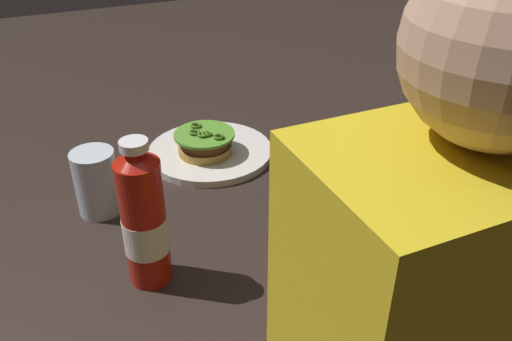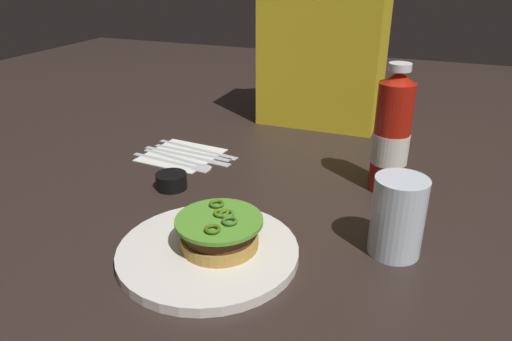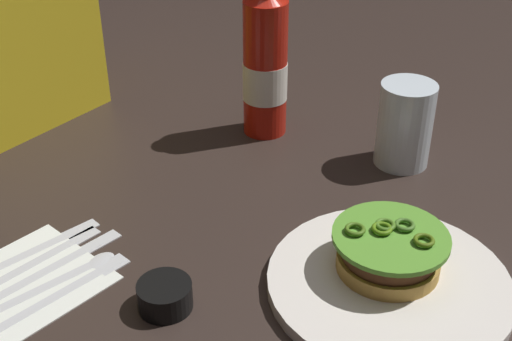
% 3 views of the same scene
% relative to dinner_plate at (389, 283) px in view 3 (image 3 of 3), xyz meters
% --- Properties ---
extents(ground_plane, '(3.00, 3.00, 0.00)m').
position_rel_dinner_plate_xyz_m(ground_plane, '(0.02, 0.14, -0.01)').
color(ground_plane, '#2C211D').
extents(dinner_plate, '(0.27, 0.27, 0.02)m').
position_rel_dinner_plate_xyz_m(dinner_plate, '(0.00, 0.00, 0.00)').
color(dinner_plate, silver).
rests_on(dinner_plate, ground_plane).
extents(burger_sandwich, '(0.13, 0.13, 0.05)m').
position_rel_dinner_plate_xyz_m(burger_sandwich, '(0.01, 0.01, 0.03)').
color(burger_sandwich, '#B68A3C').
rests_on(burger_sandwich, dinner_plate).
extents(ketchup_bottle, '(0.07, 0.07, 0.24)m').
position_rel_dinner_plate_xyz_m(ketchup_bottle, '(0.21, 0.33, 0.10)').
color(ketchup_bottle, '#B1190D').
rests_on(ketchup_bottle, ground_plane).
extents(water_glass, '(0.08, 0.08, 0.12)m').
position_rel_dinner_plate_xyz_m(water_glass, '(0.25, 0.11, 0.05)').
color(water_glass, silver).
rests_on(water_glass, ground_plane).
extents(condiment_cup, '(0.06, 0.06, 0.03)m').
position_rel_dinner_plate_xyz_m(condiment_cup, '(-0.17, 0.18, 0.01)').
color(condiment_cup, black).
rests_on(condiment_cup, ground_plane).
extents(napkin, '(0.17, 0.16, 0.00)m').
position_rel_dinner_plate_xyz_m(napkin, '(-0.23, 0.33, -0.01)').
color(napkin, white).
rests_on(napkin, ground_plane).
extents(fork_utensil, '(0.20, 0.04, 0.00)m').
position_rel_dinner_plate_xyz_m(fork_utensil, '(-0.22, 0.28, -0.00)').
color(fork_utensil, silver).
rests_on(fork_utensil, napkin).
extents(spoon_utensil, '(0.19, 0.05, 0.00)m').
position_rel_dinner_plate_xyz_m(spoon_utensil, '(-0.21, 0.30, -0.00)').
color(spoon_utensil, silver).
rests_on(spoon_utensil, napkin).
extents(table_knife, '(0.22, 0.04, 0.00)m').
position_rel_dinner_plate_xyz_m(table_knife, '(-0.21, 0.33, -0.00)').
color(table_knife, silver).
rests_on(table_knife, napkin).
extents(butter_knife, '(0.20, 0.03, 0.00)m').
position_rel_dinner_plate_xyz_m(butter_knife, '(-0.21, 0.35, -0.00)').
color(butter_knife, silver).
rests_on(butter_knife, napkin).
extents(steak_knife, '(0.22, 0.05, 0.00)m').
position_rel_dinner_plate_xyz_m(steak_knife, '(-0.20, 0.37, -0.00)').
color(steak_knife, silver).
rests_on(steak_knife, napkin).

